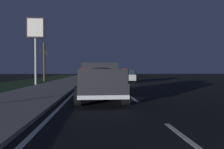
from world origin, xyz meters
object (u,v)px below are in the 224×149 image
pickup_truck (100,80)px  bare_tree_far (44,61)px  sedan_silver (126,76)px  sedan_red (97,74)px  gas_price_sign (36,34)px

pickup_truck → bare_tree_far: bearing=20.0°
bare_tree_far → sedan_silver: bearing=-104.3°
bare_tree_far → pickup_truck: bearing=-160.0°
pickup_truck → bare_tree_far: 21.09m
pickup_truck → sedan_red: size_ratio=1.24×
sedan_red → sedan_silver: bearing=-163.9°
pickup_truck → sedan_silver: bearing=-11.7°
sedan_red → bare_tree_far: size_ratio=0.84×
sedan_silver → bare_tree_far: (2.74, 10.72, 1.94)m
pickup_truck → gas_price_sign: 15.02m
sedan_silver → pickup_truck: bearing=168.3°
pickup_truck → bare_tree_far: (19.75, 7.20, 1.74)m
gas_price_sign → bare_tree_far: bearing=5.8°
sedan_red → sedan_silver: same height
pickup_truck → sedan_red: pickup_truck is taller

